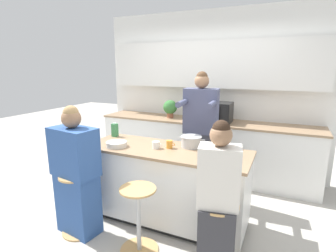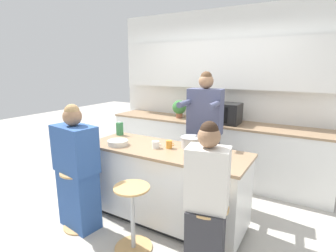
{
  "view_description": "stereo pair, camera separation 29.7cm",
  "coord_description": "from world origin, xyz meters",
  "px_view_note": "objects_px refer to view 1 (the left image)",
  "views": [
    {
      "loc": [
        1.21,
        -2.57,
        1.79
      ],
      "look_at": [
        0.0,
        0.07,
        1.13
      ],
      "focal_mm": 28.0,
      "sensor_mm": 36.0,
      "label": 1
    },
    {
      "loc": [
        1.47,
        -2.43,
        1.79
      ],
      "look_at": [
        0.0,
        0.07,
        1.13
      ],
      "focal_mm": 28.0,
      "sensor_mm": 36.0,
      "label": 2
    }
  ],
  "objects_px": {
    "banana_bunch": "(209,157)",
    "juice_carton": "(115,130)",
    "kitchen_island": "(166,184)",
    "fruit_bowl": "(116,144)",
    "person_seated_near": "(218,209)",
    "microwave": "(216,112)",
    "coffee_cup_near": "(156,145)",
    "bar_stool_center": "(139,219)",
    "bar_stool_rightmost": "(217,237)",
    "person_cooking": "(200,138)",
    "cooking_pot": "(191,142)",
    "bar_stool_leftmost": "(78,202)",
    "coffee_cup_far": "(170,144)",
    "person_wrapped_blanket": "(76,175)",
    "potted_plant": "(170,108)"
  },
  "relations": [
    {
      "from": "banana_bunch",
      "to": "juice_carton",
      "type": "relative_size",
      "value": 0.85
    },
    {
      "from": "potted_plant",
      "to": "coffee_cup_near",
      "type": "bearing_deg",
      "value": -71.65
    },
    {
      "from": "bar_stool_rightmost",
      "to": "person_seated_near",
      "type": "bearing_deg",
      "value": -85.15
    },
    {
      "from": "kitchen_island",
      "to": "fruit_bowl",
      "type": "height_order",
      "value": "fruit_bowl"
    },
    {
      "from": "kitchen_island",
      "to": "microwave",
      "type": "distance_m",
      "value": 1.59
    },
    {
      "from": "bar_stool_center",
      "to": "microwave",
      "type": "relative_size",
      "value": 1.4
    },
    {
      "from": "coffee_cup_far",
      "to": "bar_stool_leftmost",
      "type": "bearing_deg",
      "value": -140.17
    },
    {
      "from": "person_seated_near",
      "to": "cooking_pot",
      "type": "distance_m",
      "value": 1.0
    },
    {
      "from": "bar_stool_rightmost",
      "to": "juice_carton",
      "type": "relative_size",
      "value": 3.56
    },
    {
      "from": "coffee_cup_far",
      "to": "potted_plant",
      "type": "distance_m",
      "value": 1.58
    },
    {
      "from": "coffee_cup_far",
      "to": "kitchen_island",
      "type": "bearing_deg",
      "value": -128.96
    },
    {
      "from": "cooking_pot",
      "to": "fruit_bowl",
      "type": "xyz_separation_m",
      "value": [
        -0.79,
        -0.35,
        -0.03
      ]
    },
    {
      "from": "bar_stool_rightmost",
      "to": "coffee_cup_near",
      "type": "bearing_deg",
      "value": 147.61
    },
    {
      "from": "person_wrapped_blanket",
      "to": "juice_carton",
      "type": "relative_size",
      "value": 7.5
    },
    {
      "from": "bar_stool_leftmost",
      "to": "person_seated_near",
      "type": "distance_m",
      "value": 1.56
    },
    {
      "from": "bar_stool_rightmost",
      "to": "banana_bunch",
      "type": "xyz_separation_m",
      "value": [
        -0.22,
        0.45,
        0.56
      ]
    },
    {
      "from": "person_cooking",
      "to": "bar_stool_rightmost",
      "type": "bearing_deg",
      "value": -70.89
    },
    {
      "from": "bar_stool_leftmost",
      "to": "coffee_cup_near",
      "type": "distance_m",
      "value": 1.05
    },
    {
      "from": "kitchen_island",
      "to": "bar_stool_rightmost",
      "type": "height_order",
      "value": "kitchen_island"
    },
    {
      "from": "coffee_cup_near",
      "to": "microwave",
      "type": "xyz_separation_m",
      "value": [
        0.31,
        1.47,
        0.17
      ]
    },
    {
      "from": "juice_carton",
      "to": "potted_plant",
      "type": "bearing_deg",
      "value": 79.19
    },
    {
      "from": "kitchen_island",
      "to": "coffee_cup_near",
      "type": "xyz_separation_m",
      "value": [
        -0.1,
        -0.03,
        0.48
      ]
    },
    {
      "from": "microwave",
      "to": "person_cooking",
      "type": "bearing_deg",
      "value": -91.19
    },
    {
      "from": "coffee_cup_far",
      "to": "potted_plant",
      "type": "height_order",
      "value": "potted_plant"
    },
    {
      "from": "person_wrapped_blanket",
      "to": "cooking_pot",
      "type": "distance_m",
      "value": 1.32
    },
    {
      "from": "person_seated_near",
      "to": "juice_carton",
      "type": "xyz_separation_m",
      "value": [
        -1.61,
        0.82,
        0.33
      ]
    },
    {
      "from": "coffee_cup_far",
      "to": "microwave",
      "type": "bearing_deg",
      "value": 82.9
    },
    {
      "from": "person_wrapped_blanket",
      "to": "kitchen_island",
      "type": "bearing_deg",
      "value": 46.82
    },
    {
      "from": "microwave",
      "to": "coffee_cup_near",
      "type": "bearing_deg",
      "value": -101.9
    },
    {
      "from": "bar_stool_center",
      "to": "coffee_cup_near",
      "type": "height_order",
      "value": "coffee_cup_near"
    },
    {
      "from": "person_cooking",
      "to": "coffee_cup_near",
      "type": "relative_size",
      "value": 15.01
    },
    {
      "from": "bar_stool_leftmost",
      "to": "bar_stool_center",
      "type": "bearing_deg",
      "value": 0.42
    },
    {
      "from": "person_wrapped_blanket",
      "to": "banana_bunch",
      "type": "relative_size",
      "value": 8.8
    },
    {
      "from": "kitchen_island",
      "to": "juice_carton",
      "type": "bearing_deg",
      "value": 166.01
    },
    {
      "from": "bar_stool_center",
      "to": "bar_stool_rightmost",
      "type": "xyz_separation_m",
      "value": [
        0.76,
        0.04,
        0.0
      ]
    },
    {
      "from": "person_cooking",
      "to": "person_wrapped_blanket",
      "type": "height_order",
      "value": "person_cooking"
    },
    {
      "from": "coffee_cup_far",
      "to": "person_wrapped_blanket",
      "type": "bearing_deg",
      "value": -140.67
    },
    {
      "from": "fruit_bowl",
      "to": "juice_carton",
      "type": "relative_size",
      "value": 1.27
    },
    {
      "from": "kitchen_island",
      "to": "cooking_pot",
      "type": "height_order",
      "value": "cooking_pot"
    },
    {
      "from": "fruit_bowl",
      "to": "coffee_cup_near",
      "type": "height_order",
      "value": "coffee_cup_near"
    },
    {
      "from": "juice_carton",
      "to": "microwave",
      "type": "height_order",
      "value": "microwave"
    },
    {
      "from": "person_wrapped_blanket",
      "to": "person_seated_near",
      "type": "height_order",
      "value": "person_wrapped_blanket"
    },
    {
      "from": "person_cooking",
      "to": "cooking_pot",
      "type": "relative_size",
      "value": 5.25
    },
    {
      "from": "juice_carton",
      "to": "bar_stool_leftmost",
      "type": "bearing_deg",
      "value": -84.51
    },
    {
      "from": "bar_stool_rightmost",
      "to": "juice_carton",
      "type": "bearing_deg",
      "value": 153.79
    },
    {
      "from": "person_seated_near",
      "to": "juice_carton",
      "type": "relative_size",
      "value": 7.39
    },
    {
      "from": "person_seated_near",
      "to": "microwave",
      "type": "distance_m",
      "value": 2.17
    },
    {
      "from": "person_cooking",
      "to": "banana_bunch",
      "type": "relative_size",
      "value": 10.81
    },
    {
      "from": "banana_bunch",
      "to": "person_seated_near",
      "type": "bearing_deg",
      "value": -65.49
    },
    {
      "from": "bar_stool_leftmost",
      "to": "banana_bunch",
      "type": "height_order",
      "value": "banana_bunch"
    }
  ]
}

